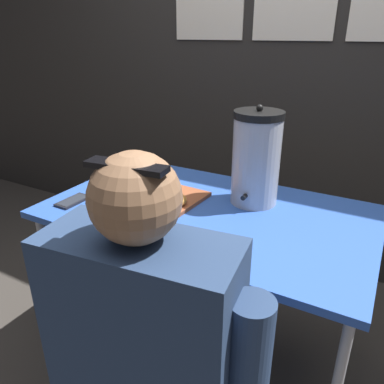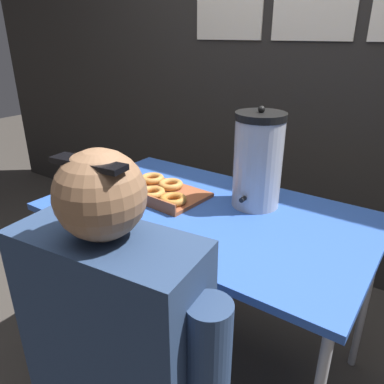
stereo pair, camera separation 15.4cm
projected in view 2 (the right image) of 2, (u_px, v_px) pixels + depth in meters
ground_plane at (204, 351)px, 1.84m from camera, size 12.00×12.00×0.00m
back_wall at (314, 35)px, 2.08m from camera, size 6.00×0.11×2.85m
folding_table at (206, 221)px, 1.55m from camera, size 1.31×0.78×0.78m
donut_box at (159, 190)px, 1.66m from camera, size 0.40×0.29×0.05m
coffee_urn at (258, 161)px, 1.50m from camera, size 0.20×0.23×0.41m
cell_phone at (78, 196)px, 1.65m from camera, size 0.08×0.15×0.01m
person_seated at (120, 381)px, 1.01m from camera, size 0.62×0.30×1.23m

